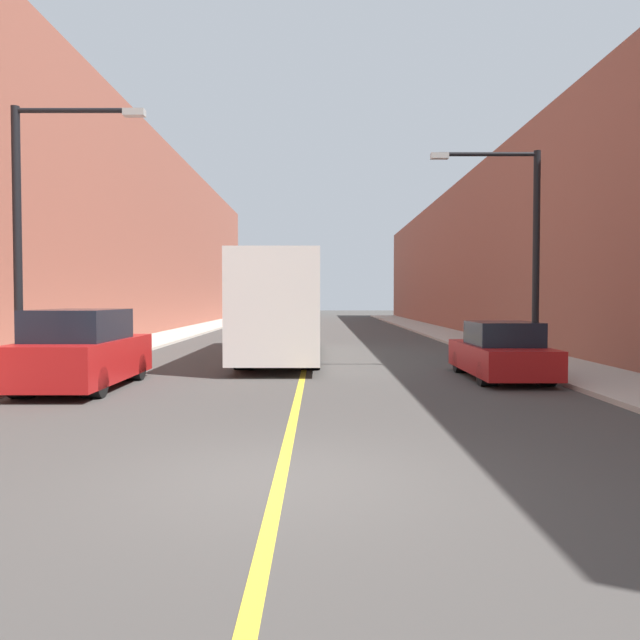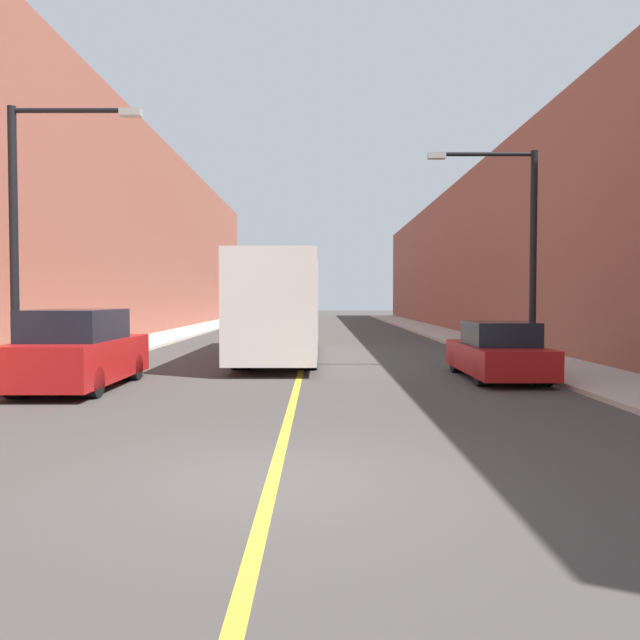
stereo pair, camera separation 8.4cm
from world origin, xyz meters
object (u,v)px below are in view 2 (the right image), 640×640
object	(u,v)px
parked_suv_left	(82,352)
street_lamp_right	(524,240)
car_right_near	(501,353)
bus	(285,305)
street_lamp_left	(31,221)

from	to	relation	value
parked_suv_left	street_lamp_right	distance (m)	12.30
car_right_near	street_lamp_right	distance (m)	3.63
bus	parked_suv_left	size ratio (longest dim) A/B	2.53
parked_suv_left	street_lamp_left	bearing A→B (deg)	175.90
bus	parked_suv_left	bearing A→B (deg)	-119.73
bus	parked_suv_left	xyz separation A→B (m)	(-4.35, -7.62, -1.01)
parked_suv_left	car_right_near	xyz separation A→B (m)	(10.43, 1.75, -0.18)
car_right_near	bus	bearing A→B (deg)	135.99
parked_suv_left	car_right_near	size ratio (longest dim) A/B	1.06
bus	street_lamp_left	xyz separation A→B (m)	(-5.54, -7.53, 2.09)
bus	street_lamp_left	size ratio (longest dim) A/B	1.83
street_lamp_right	street_lamp_left	bearing A→B (deg)	-165.98
parked_suv_left	street_lamp_right	xyz separation A→B (m)	(11.49, 3.25, 2.94)
bus	street_lamp_right	bearing A→B (deg)	-31.45
street_lamp_left	street_lamp_right	size ratio (longest dim) A/B	1.05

